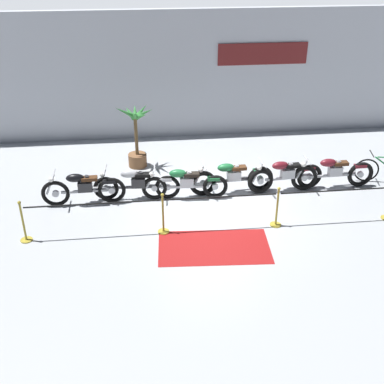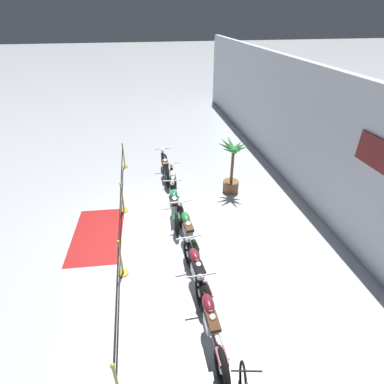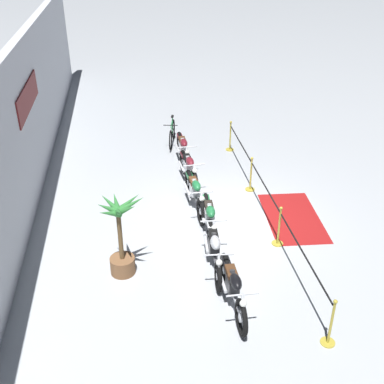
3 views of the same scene
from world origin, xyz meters
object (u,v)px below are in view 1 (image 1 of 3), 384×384
(motorcycle_maroon_5, at_px, (333,173))
(motorcycle_silver_1, at_px, (136,184))
(motorcycle_green_3, at_px, (232,178))
(potted_palm_left_of_row, at_px, (136,137))
(motorcycle_black_0, at_px, (83,188))
(floor_banner, at_px, (214,247))
(motorcycle_green_2, at_px, (184,183))
(stanchion_mid_right, at_px, (277,213))
(stanchion_mid_left, at_px, (163,219))
(motorcycle_maroon_4, at_px, (285,175))
(stanchion_far_left, at_px, (156,206))

(motorcycle_maroon_5, bearing_deg, motorcycle_silver_1, -179.73)
(motorcycle_green_3, xyz_separation_m, potted_palm_left_of_row, (-2.52, 1.98, 0.48))
(motorcycle_black_0, height_order, potted_palm_left_of_row, potted_palm_left_of_row)
(motorcycle_maroon_5, relative_size, floor_banner, 0.93)
(motorcycle_green_2, height_order, floor_banner, motorcycle_green_2)
(motorcycle_maroon_5, bearing_deg, stanchion_mid_right, -139.86)
(stanchion_mid_left, height_order, floor_banner, stanchion_mid_left)
(motorcycle_maroon_4, height_order, stanchion_mid_right, stanchion_mid_right)
(motorcycle_green_2, bearing_deg, motorcycle_maroon_5, 2.00)
(motorcycle_silver_1, distance_m, motorcycle_maroon_4, 4.05)
(motorcycle_green_2, distance_m, motorcycle_maroon_4, 2.79)
(motorcycle_black_0, relative_size, motorcycle_silver_1, 0.94)
(motorcycle_green_2, height_order, stanchion_far_left, stanchion_far_left)
(floor_banner, bearing_deg, motorcycle_green_2, 104.70)
(motorcycle_maroon_4, relative_size, stanchion_far_left, 0.24)
(motorcycle_maroon_5, distance_m, stanchion_mid_right, 2.67)
(motorcycle_maroon_5, xyz_separation_m, potted_palm_left_of_row, (-5.35, 2.01, 0.48))
(motorcycle_maroon_5, height_order, floor_banner, motorcycle_maroon_5)
(motorcycle_green_2, height_order, motorcycle_maroon_5, motorcycle_maroon_5)
(motorcycle_maroon_4, relative_size, floor_banner, 0.85)
(motorcycle_black_0, xyz_separation_m, motorcycle_silver_1, (1.37, 0.13, -0.02))
(stanchion_mid_left, bearing_deg, potted_palm_left_of_row, 98.62)
(potted_palm_left_of_row, bearing_deg, motorcycle_silver_1, -91.35)
(motorcycle_green_2, bearing_deg, floor_banner, -79.05)
(motorcycle_maroon_4, xyz_separation_m, stanchion_mid_left, (-3.44, -1.72, -0.10))
(potted_palm_left_of_row, relative_size, floor_banner, 0.78)
(motorcycle_black_0, xyz_separation_m, floor_banner, (3.09, -2.31, -0.47))
(motorcycle_black_0, height_order, motorcycle_maroon_4, motorcycle_black_0)
(motorcycle_black_0, height_order, motorcycle_green_2, motorcycle_black_0)
(motorcycle_green_3, relative_size, floor_banner, 0.92)
(stanchion_far_left, height_order, stanchion_mid_left, same)
(motorcycle_maroon_5, bearing_deg, motorcycle_maroon_4, 179.85)
(motorcycle_maroon_4, height_order, motorcycle_maroon_5, motorcycle_maroon_5)
(motorcycle_black_0, height_order, motorcycle_maroon_5, motorcycle_maroon_5)
(motorcycle_maroon_5, relative_size, potted_palm_left_of_row, 1.19)
(motorcycle_maroon_5, height_order, stanchion_mid_right, stanchion_mid_right)
(potted_palm_left_of_row, bearing_deg, motorcycle_maroon_4, -26.62)
(motorcycle_silver_1, height_order, stanchion_mid_left, stanchion_mid_left)
(motorcycle_silver_1, bearing_deg, stanchion_mid_right, -26.74)
(stanchion_mid_right, bearing_deg, motorcycle_green_2, 142.98)
(motorcycle_green_2, relative_size, stanchion_far_left, 0.26)
(stanchion_mid_right, bearing_deg, motorcycle_silver_1, 153.26)
(motorcycle_green_2, relative_size, stanchion_mid_right, 2.18)
(motorcycle_maroon_5, height_order, stanchion_mid_left, stanchion_mid_left)
(stanchion_mid_right, xyz_separation_m, floor_banner, (-1.64, -0.75, -0.35))
(motorcycle_green_3, distance_m, floor_banner, 2.68)
(stanchion_far_left, xyz_separation_m, stanchion_mid_right, (2.90, 0.00, -0.36))
(motorcycle_green_2, distance_m, floor_banner, 2.41)
(stanchion_mid_left, xyz_separation_m, floor_banner, (1.11, -0.75, -0.35))
(stanchion_far_left, bearing_deg, motorcycle_green_2, 62.74)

